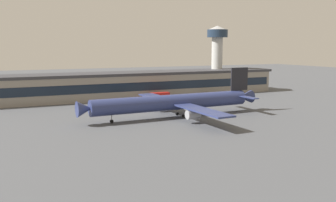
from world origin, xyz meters
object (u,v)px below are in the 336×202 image
at_px(control_tower, 217,51).
at_px(belt_loader, 230,95).
at_px(fuel_truck, 160,96).
at_px(baggage_tug, 180,99).
at_px(airliner, 176,102).
at_px(pushback_tractor, 211,95).
at_px(traffic_cone_0, 226,118).

xyz_separation_m(control_tower, belt_loader, (-8.43, -24.90, -20.21)).
bearing_deg(fuel_truck, baggage_tug, -55.13).
xyz_separation_m(airliner, pushback_tractor, (37.23, 37.97, -4.03)).
relative_size(belt_loader, fuel_truck, 0.79).
xyz_separation_m(control_tower, fuel_truck, (-41.04, -18.26, -19.48)).
bearing_deg(belt_loader, control_tower, 71.31).
distance_m(control_tower, fuel_truck, 48.97).
xyz_separation_m(control_tower, traffic_cone_0, (-38.81, -66.92, -21.07)).
height_order(airliner, fuel_truck, airliner).
distance_m(pushback_tractor, traffic_cone_0, 52.70).
distance_m(control_tower, belt_loader, 33.16).
bearing_deg(airliner, control_tower, 47.41).
relative_size(airliner, fuel_truck, 7.75).
relative_size(control_tower, fuel_truck, 4.10).
bearing_deg(fuel_truck, control_tower, 23.99).
bearing_deg(pushback_tractor, control_tower, 51.32).
height_order(fuel_truck, pushback_tractor, fuel_truck).
bearing_deg(baggage_tug, control_tower, 36.50).
height_order(control_tower, traffic_cone_0, control_tower).
height_order(belt_loader, fuel_truck, fuel_truck).
bearing_deg(fuel_truck, pushback_tractor, -2.98).
bearing_deg(traffic_cone_0, baggage_tug, 85.31).
height_order(control_tower, belt_loader, control_tower).
height_order(airliner, traffic_cone_0, airliner).
relative_size(airliner, pushback_tractor, 12.38).
height_order(airliner, pushback_tractor, airliner).
relative_size(control_tower, baggage_tug, 9.23).
height_order(belt_loader, traffic_cone_0, belt_loader).
relative_size(belt_loader, traffic_cone_0, 11.44).
distance_m(control_tower, traffic_cone_0, 80.18).
bearing_deg(control_tower, fuel_truck, -156.01).
xyz_separation_m(control_tower, pushback_tractor, (-15.68, -19.58, -20.31)).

